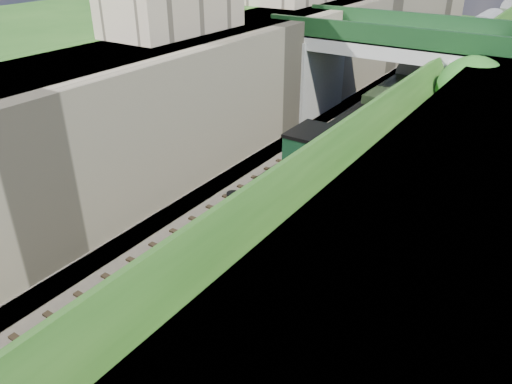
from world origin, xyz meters
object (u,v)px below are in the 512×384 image
object	(u,v)px
road_bridge	(407,72)
tree	(474,94)
tender	(357,150)
locomotive	(288,200)

from	to	relation	value
road_bridge	tree	xyz separation A→B (m)	(4.97, -4.87, 0.57)
road_bridge	tender	size ratio (longest dim) A/B	2.67
road_bridge	tender	distance (m)	8.49
locomotive	tender	distance (m)	7.37
tree	tender	size ratio (longest dim) A/B	1.10
road_bridge	tree	world-z (taller)	road_bridge
tree	tender	xyz separation A→B (m)	(-4.71, -3.25, -3.03)
road_bridge	tender	bearing A→B (deg)	-88.20
tender	locomotive	bearing A→B (deg)	-90.00
tree	tender	distance (m)	6.48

